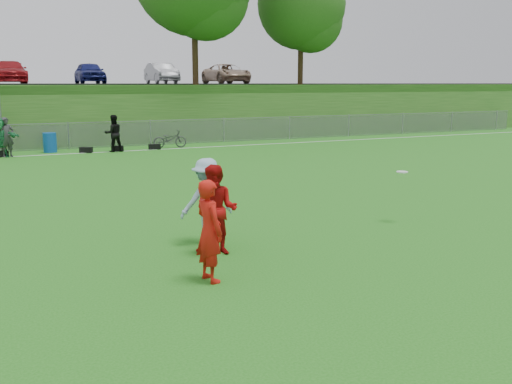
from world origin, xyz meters
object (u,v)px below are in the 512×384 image
player_red_left (209,231)px  player_red_center (216,210)px  frisbee (402,172)px  recycling_bin (50,143)px  bicycle (170,139)px  player_blue (207,201)px

player_red_left → player_red_center: size_ratio=0.99×
player_red_center → frisbee: size_ratio=6.44×
recycling_bin → bicycle: 5.54m
player_blue → frisbee: 4.59m
recycling_bin → frisbee: bearing=-71.2°
player_blue → bicycle: bearing=-108.0°
player_blue → recycling_bin: player_blue is taller
player_red_left → bicycle: (4.86, 18.82, -0.39)m
player_red_center → player_blue: size_ratio=0.99×
player_red_center → frisbee: (4.68, 0.54, 0.33)m
player_red_center → frisbee: player_red_center is taller
player_red_left → recycling_bin: 19.37m
player_red_left → player_red_center: bearing=-35.2°
player_blue → bicycle: size_ratio=1.03×
recycling_bin → player_red_center: bearing=-85.9°
frisbee → bicycle: bearing=91.5°
player_red_left → frisbee: player_red_left is taller
player_red_center → player_red_left: bearing=-79.4°
player_red_left → player_blue: player_blue is taller
frisbee → bicycle: frisbee is taller
player_red_left → frisbee: (5.31, 1.88, 0.33)m
bicycle → player_red_left: bearing=167.7°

